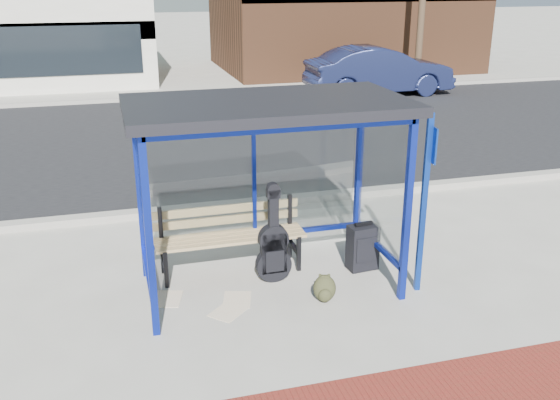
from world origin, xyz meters
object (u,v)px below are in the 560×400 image
object	(u,v)px
guitar_bag	(273,248)
fire_hydrant	(437,73)
backpack	(325,289)
parked_car	(379,71)
suitcase	(363,247)
bench	(229,233)

from	to	relation	value
guitar_bag	fire_hydrant	xyz separation A→B (m)	(9.74, 13.28, -0.07)
backpack	parked_car	xyz separation A→B (m)	(6.34, 12.60, 0.63)
fire_hydrant	guitar_bag	bearing A→B (deg)	-126.24
guitar_bag	parked_car	world-z (taller)	parked_car
fire_hydrant	suitcase	bearing A→B (deg)	-122.57
bench	parked_car	size ratio (longest dim) A/B	0.42
bench	suitcase	size ratio (longest dim) A/B	2.91
guitar_bag	backpack	world-z (taller)	guitar_bag
bench	suitcase	bearing A→B (deg)	-15.49
guitar_bag	fire_hydrant	world-z (taller)	guitar_bag
bench	fire_hydrant	world-z (taller)	bench
guitar_bag	parked_car	distance (m)	13.72
parked_car	fire_hydrant	size ratio (longest dim) A/B	6.64
suitcase	fire_hydrant	size ratio (longest dim) A/B	0.96
guitar_bag	backpack	bearing A→B (deg)	-56.37
bench	fire_hydrant	bearing A→B (deg)	51.18
suitcase	backpack	world-z (taller)	suitcase
guitar_bag	bench	bearing A→B (deg)	135.61
guitar_bag	suitcase	xyz separation A→B (m)	(1.25, 0.00, -0.15)
guitar_bag	parked_car	xyz separation A→B (m)	(6.80, 11.91, 0.32)
guitar_bag	fire_hydrant	size ratio (longest dim) A/B	1.76
bench	parked_car	world-z (taller)	parked_car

